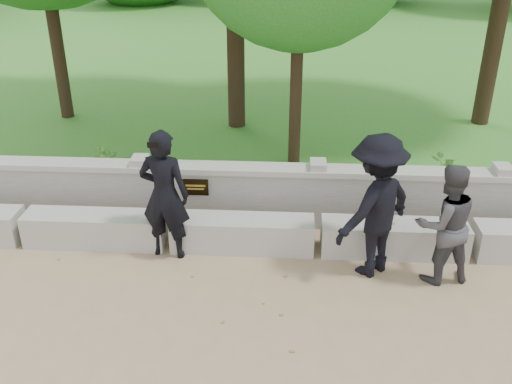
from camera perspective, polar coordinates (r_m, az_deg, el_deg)
ground at (r=6.39m, az=-12.07°, el=-14.21°), size 80.00×80.00×0.00m
lawn at (r=19.13m, az=-1.37°, el=14.31°), size 40.00×22.00×0.25m
concrete_bench at (r=7.77m, az=-8.76°, el=-3.89°), size 11.90×0.45×0.45m
parapet_wall at (r=8.26m, az=-7.91°, el=-0.03°), size 12.50×0.35×0.90m
man_main at (r=7.28m, az=-9.13°, el=-0.29°), size 0.69×0.62×1.75m
visitor_left at (r=7.11m, az=18.38°, el=-3.07°), size 0.85×0.73×1.53m
visitor_mid at (r=6.99m, az=11.87°, el=-1.41°), size 1.33×1.29×1.82m
shrub_a at (r=9.14m, az=-14.39°, el=2.50°), size 0.35×0.35×0.56m
shrub_b at (r=9.19m, az=-15.50°, el=2.61°), size 0.35×0.40×0.60m
shrub_c at (r=9.04m, az=18.62°, el=1.67°), size 0.68×0.68×0.58m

